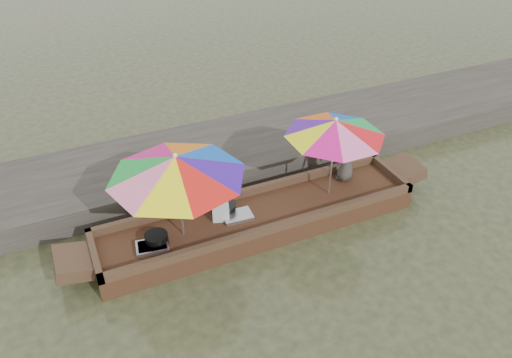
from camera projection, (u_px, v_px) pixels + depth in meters
name	position (u px, v px, depth m)	size (l,w,h in m)	color
water	(258.00, 228.00, 8.84)	(80.00, 80.00, 0.00)	#2E331F
dock	(215.00, 156.00, 10.34)	(22.00, 2.20, 0.50)	#2D2B26
boat_hull	(258.00, 221.00, 8.74)	(5.65, 1.20, 0.35)	black
cooking_pot	(157.00, 239.00, 7.93)	(0.37, 0.37, 0.19)	black
tray_crayfish	(152.00, 247.00, 7.86)	(0.50, 0.35, 0.09)	silver
tray_scallop	(237.00, 216.00, 8.52)	(0.50, 0.35, 0.06)	silver
charcoal_grill	(226.00, 208.00, 8.62)	(0.35, 0.35, 0.16)	black
supply_bag	(221.00, 212.00, 8.44)	(0.28, 0.22, 0.26)	silver
vendor	(346.00, 157.00, 9.22)	(0.48, 0.31, 0.98)	#3B3733
umbrella_bow	(179.00, 196.00, 7.74)	(2.14, 2.14, 1.55)	blue
umbrella_stern	(332.00, 157.00, 8.67)	(1.73, 1.73, 1.55)	blue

